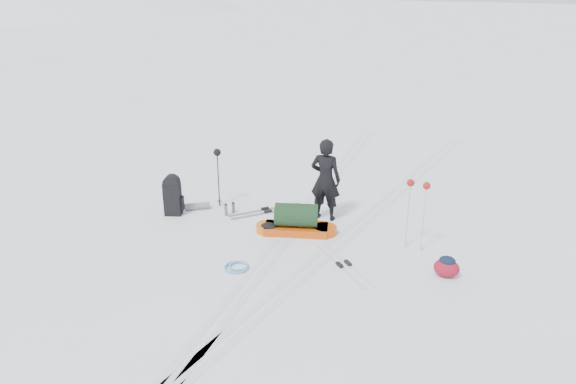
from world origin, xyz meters
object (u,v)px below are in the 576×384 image
object	(u,v)px
skier	(326,180)
pulk_sled	(296,222)
expedition_rucksack	(176,196)
ski_poles_black	(217,159)

from	to	relation	value
skier	pulk_sled	size ratio (longest dim) A/B	1.04
skier	expedition_rucksack	bearing A→B (deg)	16.87
skier	expedition_rucksack	xyz separation A→B (m)	(-3.23, -1.11, -0.49)
skier	expedition_rucksack	world-z (taller)	skier
expedition_rucksack	skier	bearing A→B (deg)	-0.60
expedition_rucksack	ski_poles_black	xyz separation A→B (m)	(0.66, 0.84, 0.72)
pulk_sled	ski_poles_black	bearing A→B (deg)	145.97
pulk_sled	ski_poles_black	distance (m)	2.54
skier	pulk_sled	bearing A→B (deg)	70.29
pulk_sled	expedition_rucksack	world-z (taller)	expedition_rucksack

